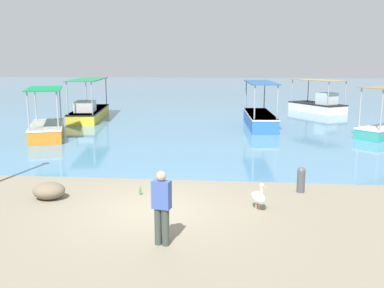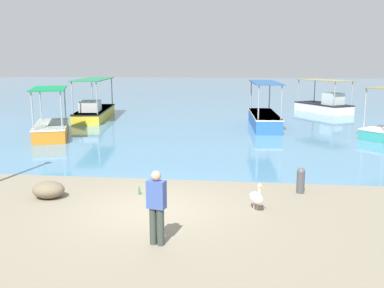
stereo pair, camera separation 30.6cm
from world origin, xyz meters
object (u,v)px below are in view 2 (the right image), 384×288
Objects in this scene: mooring_bollard at (301,179)px; glass_bottle at (139,191)px; pelican at (256,197)px; fisherman_standing at (157,206)px; fishing_boat_near_right at (94,110)px; fishing_boat_near_left at (264,118)px; net_pile at (49,190)px; fishing_boat_center at (51,127)px; fishing_boat_far_right at (325,105)px.

mooring_bollard reaches higher than glass_bottle.
mooring_bollard reaches higher than pelican.
glass_bottle is at bearing 109.83° from fisherman_standing.
fishing_boat_near_right reaches higher than pelican.
fishing_boat_near_left is 13.48m from mooring_bollard.
mooring_bollard is 0.85× the size of net_pile.
fishing_boat_near_left reaches higher than fisherman_standing.
net_pile is (-7.00, -14.86, -0.33)m from fishing_boat_near_left.
pelican is at bearing -44.30° from fishing_boat_center.
fishing_boat_near_left is (11.65, -2.35, -0.02)m from fishing_boat_near_right.
pelican is 2.25m from mooring_bollard.
fishing_boat_near_right is 26.65× the size of glass_bottle.
pelican is (-0.90, -15.23, -0.21)m from fishing_boat_near_left.
fishing_boat_near_right is 7.61× the size of net_pile.
fishing_boat_near_right is 11.88m from fishing_boat_near_left.
fishing_boat_center is 0.77× the size of fishing_boat_near_left.
net_pile is at bearing -65.82° from fishing_boat_center.
glass_bottle is (7.24, -16.58, -0.49)m from fishing_boat_near_right.
fishing_boat_far_right reaches higher than pelican.
fishing_boat_near_right is 17.83m from net_pile.
fishing_boat_near_right is 1.15× the size of fishing_boat_near_left.
fisherman_standing is (-8.23, -25.85, 0.29)m from fishing_boat_far_right.
net_pile is at bearing -117.73° from fishing_boat_far_right.
glass_bottle is at bearing -112.99° from fishing_boat_far_right.
glass_bottle is (-3.51, 1.01, -0.27)m from pelican.
pelican is at bearing -104.36° from fishing_boat_far_right.
fisherman_standing is 1.79× the size of net_pile.
fishing_boat_center is at bearing 114.18° from net_pile.
net_pile is at bearing 176.46° from pelican.
fisherman_standing reaches higher than pelican.
net_pile is (-3.85, 2.86, -0.66)m from fisherman_standing.
fishing_boat_near_left is at bearing 92.12° from mooring_bollard.
fisherman_standing is at bearing -70.17° from glass_bottle.
fishing_boat_near_left is (11.46, 4.93, 0.05)m from fishing_boat_center.
fishing_boat_near_right is 1.48× the size of fishing_boat_center.
fishing_boat_near_right is 7.28m from fishing_boat_center.
fishing_boat_near_left is 18.00m from fisherman_standing.
pelican is (10.56, -10.30, -0.16)m from fishing_boat_center.
fisherman_standing is at bearing -107.66° from fishing_boat_far_right.
fisherman_standing is at bearing -100.08° from fishing_boat_near_left.
fishing_boat_near_left is at bearing 23.27° from fishing_boat_center.
glass_bottle is at bearing 163.97° from pelican.
mooring_bollard reaches higher than net_pile.
mooring_bollard is at bearing -35.54° from fishing_boat_center.
fisherman_standing is (8.50, -20.07, 0.31)m from fishing_boat_near_right.
fishing_boat_near_left is 6.63× the size of net_pile.
fishing_boat_near_left reaches higher than fishing_boat_far_right.
fishing_boat_far_right is at bearing 38.30° from fishing_boat_center.
fishing_boat_near_right is at bearing 121.43° from pelican.
fishing_boat_near_right is 8.99× the size of pelican.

